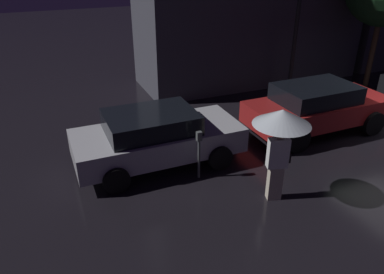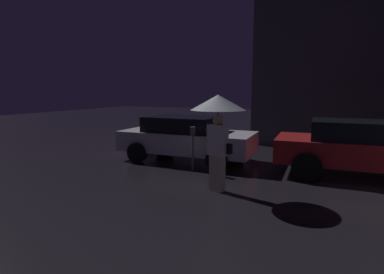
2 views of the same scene
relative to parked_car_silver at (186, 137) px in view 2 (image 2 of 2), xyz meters
The scene contains 5 objects.
building_facade_left 8.68m from the parked_car_silver, 42.49° to the left, with size 8.80×3.00×9.58m.
parked_car_silver is the anchor object (origin of this frame).
parked_car_red 4.92m from the parked_car_silver, ahead, with size 4.33×1.95×1.44m.
pedestrian_with_umbrella 3.23m from the parked_car_silver, 52.96° to the right, with size 1.17×1.17×2.10m.
parking_meter 1.27m from the parked_car_silver, 57.39° to the right, with size 0.12×0.10×1.21m.
Camera 2 is at (-3.26, -7.19, 2.17)m, focal length 28.00 mm.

